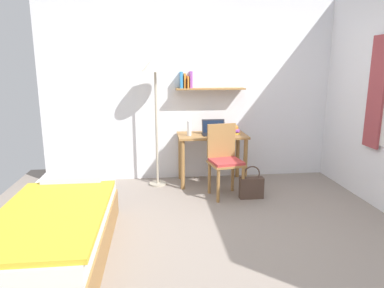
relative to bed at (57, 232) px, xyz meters
The scene contains 10 objects.
ground_plane 1.50m from the bed, ahead, with size 5.28×5.28×0.00m, color gray.
wall_back 2.82m from the bed, 55.72° to the left, with size 4.40×0.27×2.60m.
bed is the anchor object (origin of this frame).
desk 2.50m from the bed, 47.77° to the left, with size 0.96×0.54×0.71m.
desk_chair 2.22m from the bed, 37.51° to the left, with size 0.47×0.46×0.92m.
standing_lamp 2.44m from the bed, 64.15° to the left, with size 0.37×0.37×1.80m.
laptop 2.55m from the bed, 47.30° to the left, with size 0.33×0.22×0.21m.
water_bottle 2.30m from the bed, 53.01° to the left, with size 0.06×0.06×0.20m, color silver.
book_stack 2.78m from the bed, 43.93° to the left, with size 0.19×0.24×0.10m.
handbag 2.39m from the bed, 29.72° to the left, with size 0.30×0.11×0.43m.
Camera 1 is at (-0.59, -2.98, 1.64)m, focal length 32.09 mm.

